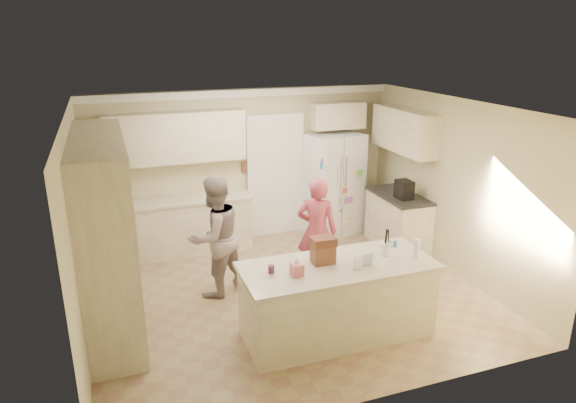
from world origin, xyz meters
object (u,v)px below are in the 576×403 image
object	(u,v)px
refrigerator	(334,184)
coffee_maker	(404,190)
dollhouse_body	(323,254)
island_base	(337,301)
teen_boy	(215,237)
tissue_box	(297,269)
utensil_crock	(386,249)
teen_girl	(317,231)

from	to	relation	value
refrigerator	coffee_maker	bearing A→B (deg)	-70.94
refrigerator	dollhouse_body	bearing A→B (deg)	-128.07
refrigerator	dollhouse_body	distance (m)	3.35
island_base	teen_boy	xyz separation A→B (m)	(-1.13, 1.50, 0.41)
island_base	tissue_box	xyz separation A→B (m)	(-0.55, -0.10, 0.56)
utensil_crock	teen_boy	bearing A→B (deg)	140.89
tissue_box	refrigerator	bearing A→B (deg)	59.10
island_base	tissue_box	world-z (taller)	tissue_box
coffee_maker	island_base	bearing A→B (deg)	-137.17
coffee_maker	teen_boy	size ratio (longest dim) A/B	0.18
coffee_maker	island_base	distance (m)	2.87
coffee_maker	teen_girl	distance (m)	1.85
teen_boy	teen_girl	xyz separation A→B (m)	(1.44, -0.15, -0.06)
refrigerator	dollhouse_body	size ratio (longest dim) A/B	6.92
teen_girl	island_base	bearing A→B (deg)	107.87
tissue_box	dollhouse_body	xyz separation A→B (m)	(0.40, 0.20, 0.04)
dollhouse_body	teen_girl	xyz separation A→B (m)	(0.45, 1.25, -0.25)
island_base	teen_girl	size ratio (longest dim) A/B	1.39
dollhouse_body	tissue_box	bearing A→B (deg)	-153.43
tissue_box	dollhouse_body	distance (m)	0.45
dollhouse_body	teen_girl	distance (m)	1.35
utensil_crock	teen_girl	size ratio (longest dim) A/B	0.09
teen_boy	teen_girl	bearing A→B (deg)	147.66
coffee_maker	tissue_box	distance (m)	3.28
island_base	dollhouse_body	xyz separation A→B (m)	(-0.15, 0.10, 0.60)
tissue_box	island_base	bearing A→B (deg)	10.30
refrigerator	teen_boy	size ratio (longest dim) A/B	1.06
dollhouse_body	teen_boy	bearing A→B (deg)	125.09
refrigerator	island_base	xyz separation A→B (m)	(-1.36, -3.08, -0.46)
utensil_crock	teen_girl	xyz separation A→B (m)	(-0.35, 1.30, -0.21)
island_base	teen_girl	distance (m)	1.43
tissue_box	utensil_crock	bearing A→B (deg)	7.13
coffee_maker	teen_boy	distance (m)	3.22
tissue_box	dollhouse_body	size ratio (longest dim) A/B	0.54
teen_girl	refrigerator	bearing A→B (deg)	-90.90
teen_boy	island_base	bearing A→B (deg)	100.66
refrigerator	coffee_maker	size ratio (longest dim) A/B	6.00
island_base	teen_girl	bearing A→B (deg)	77.43
island_base	teen_girl	world-z (taller)	teen_girl
teen_boy	teen_girl	size ratio (longest dim) A/B	1.07
island_base	dollhouse_body	bearing A→B (deg)	146.31
teen_girl	tissue_box	bearing A→B (deg)	90.05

